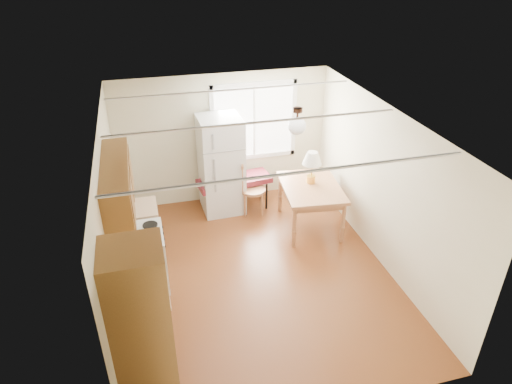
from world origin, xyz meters
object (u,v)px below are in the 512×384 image
object	(u,v)px
refrigerator	(221,165)
bench	(234,182)
dining_table	(311,191)
chair	(248,184)

from	to	relation	value
refrigerator	bench	size ratio (longest dim) A/B	1.28
refrigerator	bench	xyz separation A→B (m)	(0.23, -0.05, -0.35)
refrigerator	dining_table	distance (m)	1.73
dining_table	chair	bearing A→B (deg)	148.48
bench	chair	distance (m)	0.31
bench	chair	bearing A→B (deg)	-56.15
bench	dining_table	bearing A→B (deg)	-47.52
refrigerator	chair	distance (m)	0.60
refrigerator	bench	bearing A→B (deg)	-13.02
dining_table	refrigerator	bearing A→B (deg)	150.12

